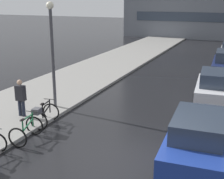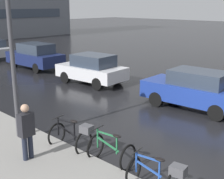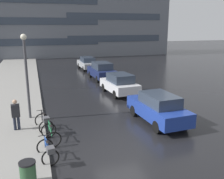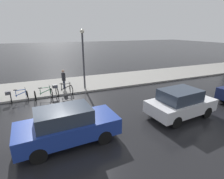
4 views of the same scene
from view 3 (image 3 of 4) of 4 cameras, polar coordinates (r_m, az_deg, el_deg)
ground_plane at (r=12.39m, az=2.60°, el=-10.50°), size 140.00×140.00×0.00m
sidewalk_kerb at (r=21.29m, az=-22.58°, el=-0.76°), size 4.80×60.00×0.14m
bicycle_nearest at (r=10.32m, az=-14.37°, el=-13.41°), size 0.85×1.40×0.90m
bicycle_second at (r=11.91m, az=-13.80°, el=-9.86°), size 0.86×1.24×0.96m
bicycle_third at (r=13.11m, az=-15.19°, el=-7.19°), size 0.91×1.47×1.00m
car_blue at (r=13.98m, az=10.47°, el=-4.14°), size 2.02×4.38×1.64m
car_white at (r=19.51m, az=1.75°, el=1.33°), size 2.20×3.99×1.62m
car_navy at (r=25.00m, az=-2.36°, el=4.31°), size 2.06×4.35×1.72m
car_silver at (r=30.98m, az=-5.66°, el=6.02°), size 1.82×4.42×1.52m
pedestrian at (r=13.30m, az=-21.12°, el=-5.26°), size 0.41×0.26×1.71m
streetlamp at (r=14.33m, az=-19.01°, el=4.36°), size 0.32×0.32×4.80m
trash_bin at (r=9.03m, az=-18.62°, el=-18.01°), size 0.54×0.54×0.95m
building_facade_main at (r=46.69m, az=-15.28°, el=16.72°), size 20.61×8.90×15.15m
building_facade_side at (r=47.89m, az=-0.54°, el=18.41°), size 20.43×7.16×17.30m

